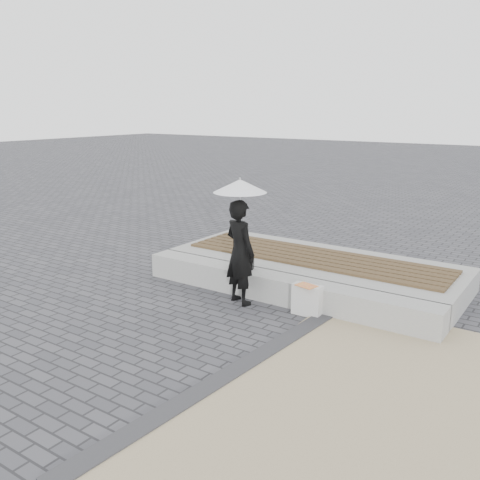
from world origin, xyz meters
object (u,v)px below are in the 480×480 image
object	(u,v)px
woman	(240,252)
parasol	(240,186)
handbag	(244,262)
canvas_tote	(307,300)
seating_ledge	(280,288)

from	to	relation	value
woman	parasol	distance (m)	1.01
parasol	handbag	size ratio (longest dim) A/B	3.20
canvas_tote	parasol	bearing A→B (deg)	-173.07
woman	seating_ledge	bearing A→B (deg)	-119.46
woman	parasol	bearing A→B (deg)	-0.00
parasol	canvas_tote	world-z (taller)	parasol
seating_ledge	woman	bearing A→B (deg)	-137.83
seating_ledge	canvas_tote	distance (m)	0.69
woman	canvas_tote	size ratio (longest dim) A/B	3.52
woman	canvas_tote	xyz separation A→B (m)	(1.09, 0.14, -0.58)
seating_ledge	parasol	bearing A→B (deg)	-137.83
woman	handbag	bearing A→B (deg)	-44.80
seating_ledge	parasol	size ratio (longest dim) A/B	4.93
parasol	canvas_tote	size ratio (longest dim) A/B	2.21
seating_ledge	woman	xyz separation A→B (m)	(-0.47, -0.42, 0.61)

